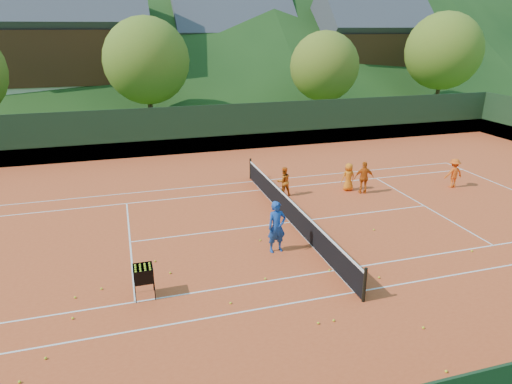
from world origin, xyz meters
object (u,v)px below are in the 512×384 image
object	(u,v)px
coach	(277,227)
tennis_net	(291,211)
chalet_left	(71,50)
chalet_right	(367,50)
chalet_mid	(232,52)
student_d	(454,173)
student_a	(284,181)
student_c	(348,177)
student_b	(364,178)
ball_hopper	(143,274)

from	to	relation	value
coach	tennis_net	distance (m)	2.68
coach	chalet_left	size ratio (longest dim) A/B	0.14
chalet_right	chalet_mid	bearing A→B (deg)	164.05
chalet_mid	student_d	bearing A→B (deg)	-84.17
student_a	student_c	world-z (taller)	student_a
coach	student_d	distance (m)	11.42
coach	student_c	distance (m)	7.48
student_c	chalet_right	bearing A→B (deg)	-122.81
chalet_left	chalet_right	xyz separation A→B (m)	(30.00, 0.00, -0.39)
student_a	student_b	bearing A→B (deg)	166.38
coach	ball_hopper	size ratio (longest dim) A/B	1.88
chalet_left	student_d	bearing A→B (deg)	-55.63
coach	chalet_mid	bearing A→B (deg)	72.22
ball_hopper	chalet_right	world-z (taller)	chalet_right
student_a	student_d	xyz separation A→B (m)	(8.49, -1.30, 0.03)
student_d	chalet_right	xyz separation A→B (m)	(10.71, 28.21, 4.51)
ball_hopper	student_d	bearing A→B (deg)	20.27
student_c	student_d	size ratio (longest dim) A/B	0.93
chalet_left	student_a	bearing A→B (deg)	-68.14
ball_hopper	student_c	bearing A→B (deg)	33.61
student_b	student_a	bearing A→B (deg)	2.87
student_a	student_b	distance (m)	3.87
tennis_net	chalet_mid	distance (m)	34.81
coach	student_b	size ratio (longest dim) A/B	1.19
student_b	student_c	world-z (taller)	student_b
student_b	chalet_right	distance (m)	32.03
ball_hopper	chalet_right	distance (m)	43.01
chalet_left	chalet_right	distance (m)	30.00
student_b	student_c	xyz separation A→B (m)	(-0.51, 0.59, -0.10)
tennis_net	chalet_right	world-z (taller)	chalet_right
student_d	chalet_left	distance (m)	34.52
student_b	ball_hopper	xyz separation A→B (m)	(-10.68, -6.17, -0.04)
student_d	chalet_left	world-z (taller)	chalet_left
student_d	chalet_left	size ratio (longest dim) A/B	0.11
student_b	chalet_mid	bearing A→B (deg)	-77.62
student_b	chalet_right	bearing A→B (deg)	-104.14
student_d	tennis_net	xyz separation A→B (m)	(-9.29, -1.79, -0.23)
chalet_left	chalet_right	size ratio (longest dim) A/B	1.16
student_c	chalet_mid	distance (m)	31.49
student_a	chalet_left	world-z (taller)	chalet_left
student_b	student_d	bearing A→B (deg)	-170.96
student_a	student_b	world-z (taller)	student_b
student_c	tennis_net	distance (m)	4.98
student_d	ball_hopper	size ratio (longest dim) A/B	1.46
tennis_net	chalet_left	distance (m)	32.04
chalet_left	chalet_mid	distance (m)	16.51
ball_hopper	chalet_left	world-z (taller)	chalet_left
student_a	chalet_right	bearing A→B (deg)	-127.05
student_b	tennis_net	bearing A→B (deg)	41.35
student_c	chalet_left	distance (m)	30.96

